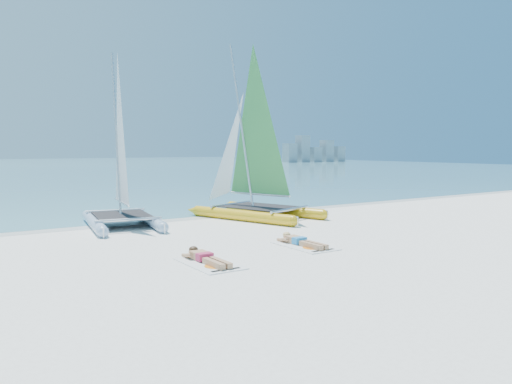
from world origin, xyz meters
TOP-DOWN VIEW (x-y plane):
  - ground at (0.00, 0.00)m, footprint 140.00×140.00m
  - sea at (0.00, 63.00)m, footprint 140.00×115.00m
  - wet_sand_strip at (0.00, 5.50)m, footprint 140.00×1.40m
  - distant_skyline at (53.71, 62.00)m, footprint 14.00×2.00m
  - catamaran_blue at (-2.57, 4.93)m, footprint 2.81×4.80m
  - catamaran_yellow at (2.22, 4.44)m, footprint 3.91×5.54m
  - towel_a at (-2.73, -1.73)m, footprint 1.00×1.85m
  - sunbather_a at (-2.73, -1.54)m, footprint 0.37×1.73m
  - towel_b at (0.39, -1.32)m, footprint 1.00×1.85m
  - sunbather_b at (0.39, -1.13)m, footprint 0.37×1.73m

SIDE VIEW (x-z plane):
  - ground at x=0.00m, z-range 0.00..0.00m
  - wet_sand_strip at x=0.00m, z-range 0.00..0.01m
  - sea at x=0.00m, z-range 0.00..0.01m
  - towel_a at x=-2.73m, z-range 0.00..0.02m
  - towel_b at x=0.39m, z-range 0.00..0.02m
  - sunbather_a at x=-2.73m, z-range -0.01..0.25m
  - sunbather_b at x=0.39m, z-range -0.01..0.25m
  - catamaran_blue at x=-2.57m, z-range -1.25..4.94m
  - distant_skyline at x=53.71m, z-range -0.56..4.44m
  - catamaran_yellow at x=2.22m, z-range -1.27..5.59m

